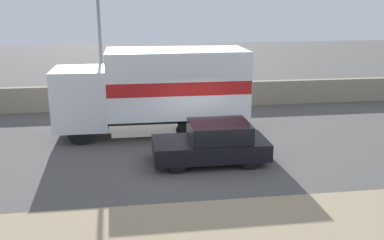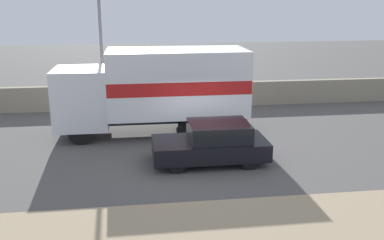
# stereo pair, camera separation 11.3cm
# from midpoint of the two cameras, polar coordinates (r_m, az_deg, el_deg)

# --- Properties ---
(ground_plane) EXTENTS (80.00, 80.00, 0.00)m
(ground_plane) POSITION_cam_midpoint_polar(r_m,az_deg,el_deg) (14.80, 1.62, -5.22)
(ground_plane) COLOR #514F4C
(stone_wall_backdrop) EXTENTS (60.00, 0.35, 1.23)m
(stone_wall_backdrop) POSITION_cam_midpoint_polar(r_m,az_deg,el_deg) (21.70, -1.52, 3.33)
(stone_wall_backdrop) COLOR gray
(stone_wall_backdrop) RESTS_ON ground_plane
(street_lamp) EXTENTS (0.56, 0.28, 7.87)m
(street_lamp) POSITION_cam_midpoint_polar(r_m,az_deg,el_deg) (20.26, -12.05, 13.20)
(street_lamp) COLOR slate
(street_lamp) RESTS_ON ground_plane
(box_truck) EXTENTS (7.54, 2.54, 3.41)m
(box_truck) POSITION_cam_midpoint_polar(r_m,az_deg,el_deg) (17.13, -4.22, 4.38)
(box_truck) COLOR silver
(box_truck) RESTS_ON ground_plane
(car_hatchback) EXTENTS (3.81, 1.79, 1.38)m
(car_hatchback) POSITION_cam_midpoint_polar(r_m,az_deg,el_deg) (14.33, 2.97, -3.08)
(car_hatchback) COLOR black
(car_hatchback) RESTS_ON ground_plane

